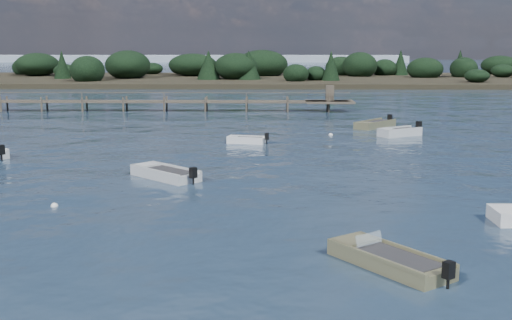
{
  "coord_description": "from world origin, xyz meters",
  "views": [
    {
      "loc": [
        -2.64,
        -19.03,
        7.03
      ],
      "look_at": [
        -3.16,
        14.0,
        1.0
      ],
      "focal_mm": 45.0,
      "sensor_mm": 36.0,
      "label": 1
    }
  ],
  "objects_px": {
    "dinghy_near_olive": "(389,262)",
    "tender_far_grey_b": "(400,134)",
    "tender_far_white": "(246,141)",
    "dinghy_mid_grey": "(165,175)",
    "dinghy_extra_a": "(375,126)",
    "jetty": "(84,102)"
  },
  "relations": [
    {
      "from": "dinghy_near_olive",
      "to": "tender_far_grey_b",
      "type": "xyz_separation_m",
      "value": [
        6.36,
        29.38,
        0.04
      ]
    },
    {
      "from": "tender_far_white",
      "to": "dinghy_mid_grey",
      "type": "bearing_deg",
      "value": -107.98
    },
    {
      "from": "dinghy_extra_a",
      "to": "jetty",
      "type": "bearing_deg",
      "value": 155.38
    },
    {
      "from": "tender_far_grey_b",
      "to": "jetty",
      "type": "height_order",
      "value": "jetty"
    },
    {
      "from": "tender_far_white",
      "to": "dinghy_near_olive",
      "type": "xyz_separation_m",
      "value": [
        5.34,
        -25.56,
        0.0
      ]
    },
    {
      "from": "dinghy_mid_grey",
      "to": "jetty",
      "type": "xyz_separation_m",
      "value": [
        -13.79,
        33.93,
        0.83
      ]
    },
    {
      "from": "dinghy_near_olive",
      "to": "dinghy_extra_a",
      "type": "distance_m",
      "value": 34.83
    },
    {
      "from": "dinghy_mid_grey",
      "to": "dinghy_near_olive",
      "type": "bearing_deg",
      "value": -55.55
    },
    {
      "from": "dinghy_mid_grey",
      "to": "tender_far_grey_b",
      "type": "height_order",
      "value": "tender_far_grey_b"
    },
    {
      "from": "dinghy_extra_a",
      "to": "jetty",
      "type": "height_order",
      "value": "jetty"
    },
    {
      "from": "tender_far_grey_b",
      "to": "tender_far_white",
      "type": "bearing_deg",
      "value": -161.91
    },
    {
      "from": "tender_far_white",
      "to": "dinghy_mid_grey",
      "type": "height_order",
      "value": "dinghy_mid_grey"
    },
    {
      "from": "tender_far_white",
      "to": "dinghy_mid_grey",
      "type": "distance_m",
      "value": 12.69
    },
    {
      "from": "dinghy_near_olive",
      "to": "jetty",
      "type": "distance_m",
      "value": 52.72
    },
    {
      "from": "dinghy_near_olive",
      "to": "jetty",
      "type": "bearing_deg",
      "value": 115.91
    },
    {
      "from": "dinghy_mid_grey",
      "to": "jetty",
      "type": "distance_m",
      "value": 36.63
    },
    {
      "from": "dinghy_extra_a",
      "to": "dinghy_near_olive",
      "type": "bearing_deg",
      "value": -98.75
    },
    {
      "from": "dinghy_mid_grey",
      "to": "tender_far_grey_b",
      "type": "relative_size",
      "value": 1.1
    },
    {
      "from": "tender_far_white",
      "to": "tender_far_grey_b",
      "type": "xyz_separation_m",
      "value": [
        11.7,
        3.82,
        0.04
      ]
    },
    {
      "from": "dinghy_near_olive",
      "to": "dinghy_extra_a",
      "type": "bearing_deg",
      "value": 81.25
    },
    {
      "from": "dinghy_mid_grey",
      "to": "jetty",
      "type": "bearing_deg",
      "value": 112.11
    },
    {
      "from": "dinghy_near_olive",
      "to": "tender_far_white",
      "type": "bearing_deg",
      "value": 101.8
    }
  ]
}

